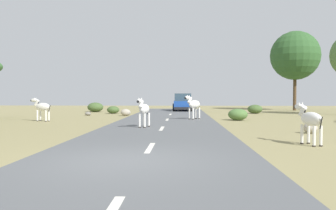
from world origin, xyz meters
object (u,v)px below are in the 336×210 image
(zebra_3, at_px, (42,107))
(car_0, at_px, (183,103))
(rock_0, at_px, (126,112))
(bush_2, at_px, (95,107))
(rock_4, at_px, (88,114))
(tree_4, at_px, (295,56))
(zebra_1, at_px, (310,119))
(zebra_2, at_px, (194,105))
(bush_3, at_px, (255,109))
(bush_1, at_px, (113,110))
(rock_1, at_px, (310,128))
(bush_0, at_px, (238,114))
(zebra_0, at_px, (144,109))

(zebra_3, xyz_separation_m, car_0, (8.75, 14.17, -0.03))
(rock_0, bearing_deg, bush_2, 122.48)
(rock_4, bearing_deg, tree_4, 27.27)
(zebra_3, distance_m, bush_2, 11.98)
(zebra_1, relative_size, zebra_2, 0.90)
(zebra_2, distance_m, rock_4, 9.41)
(bush_3, relative_size, rock_4, 2.67)
(zebra_1, xyz_separation_m, bush_1, (-10.26, 18.88, -0.51))
(rock_1, bearing_deg, tree_4, 73.83)
(bush_3, bearing_deg, bush_1, -177.92)
(zebra_3, height_order, car_0, car_0)
(zebra_3, relative_size, rock_1, 2.54)
(car_0, distance_m, bush_2, 8.71)
(zebra_1, bearing_deg, bush_0, 77.47)
(rock_0, bearing_deg, bush_3, 19.76)
(zebra_2, bearing_deg, bush_2, -11.77)
(bush_1, distance_m, rock_4, 3.45)
(bush_1, relative_size, bush_3, 0.83)
(rock_0, xyz_separation_m, rock_1, (9.87, -11.99, -0.04))
(zebra_1, bearing_deg, bush_2, 104.55)
(zebra_1, relative_size, bush_3, 1.11)
(zebra_1, relative_size, zebra_3, 0.97)
(zebra_2, xyz_separation_m, bush_0, (2.84, -0.25, -0.63))
(bush_2, distance_m, bush_3, 14.97)
(bush_3, xyz_separation_m, rock_4, (-13.90, -3.61, -0.25))
(zebra_0, bearing_deg, tree_4, -111.67)
(zebra_3, xyz_separation_m, bush_2, (0.33, 11.97, -0.42))
(car_0, xyz_separation_m, tree_4, (11.86, 1.86, 4.93))
(zebra_1, distance_m, rock_0, 17.68)
(bush_3, xyz_separation_m, rock_1, (-0.97, -15.88, -0.16))
(tree_4, height_order, bush_2, tree_4)
(zebra_2, distance_m, rock_0, 6.70)
(bush_1, xyz_separation_m, rock_0, (1.67, -3.44, -0.05))
(tree_4, distance_m, bush_2, 21.36)
(rock_4, bearing_deg, bush_0, -23.16)
(tree_4, relative_size, rock_4, 17.11)
(car_0, height_order, bush_3, car_0)
(rock_0, bearing_deg, zebra_0, -75.80)
(rock_0, bearing_deg, car_0, 62.02)
(zebra_1, relative_size, rock_4, 2.97)
(zebra_2, xyz_separation_m, rock_1, (4.70, -7.79, -0.78))
(zebra_2, relative_size, bush_1, 1.48)
(zebra_0, height_order, rock_4, zebra_0)
(tree_4, xyz_separation_m, rock_0, (-16.32, -10.27, -5.51))
(zebra_3, bearing_deg, car_0, -11.51)
(rock_0, height_order, rock_4, rock_0)
(bush_2, xyz_separation_m, bush_3, (14.79, -2.32, -0.07))
(zebra_0, height_order, bush_0, zebra_0)
(rock_4, bearing_deg, bush_1, 66.31)
(zebra_1, height_order, car_0, car_0)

